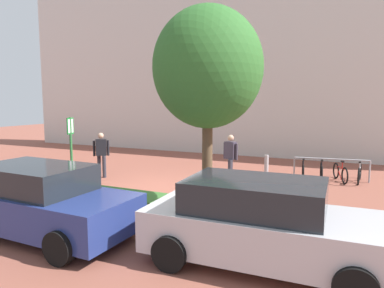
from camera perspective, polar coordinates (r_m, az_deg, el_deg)
The scene contains 12 objects.
ground_plane at distance 12.04m, azimuth -4.88°, elevation -7.14°, with size 60.00×60.00×0.00m, color brown.
building_facade at distance 19.71m, azimuth 7.72°, elevation 12.97°, with size 28.00×1.20×10.00m, color silver.
planter_strip at distance 10.29m, azimuth -4.69°, elevation -9.16°, with size 7.00×1.10×0.16m, color #336028.
tree_sidewalk at distance 9.45m, azimuth 2.55°, elevation 12.09°, with size 2.89×2.89×5.39m.
parking_sign_post at distance 11.98m, azimuth -18.93°, elevation 0.12°, with size 0.11×0.36×2.42m.
bike_at_sign at distance 12.26m, azimuth -18.46°, elevation -5.56°, with size 1.64×0.54×0.86m.
bike_rack_cluster at distance 14.05m, azimuth 21.45°, elevation -4.11°, with size 2.64×1.78×0.83m.
bollard_steel at distance 13.68m, azimuth 11.89°, elevation -3.62°, with size 0.16×0.16×0.90m, color #ADADB2.
person_suited_dark at distance 12.82m, azimuth 6.22°, elevation -1.80°, with size 0.59×0.50×1.72m.
person_suited_navy at distance 13.99m, azimuth -14.41°, elevation -1.24°, with size 0.48×0.44×1.72m.
car_navy_sedan at distance 8.53m, azimuth -23.31°, elevation -8.41°, with size 4.35×2.12×1.54m.
car_silver_sedan at distance 6.62m, azimuth 11.31°, elevation -12.43°, with size 4.35×2.13×1.54m.
Camera 1 is at (5.79, -10.14, 2.95)m, focal length 33.10 mm.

